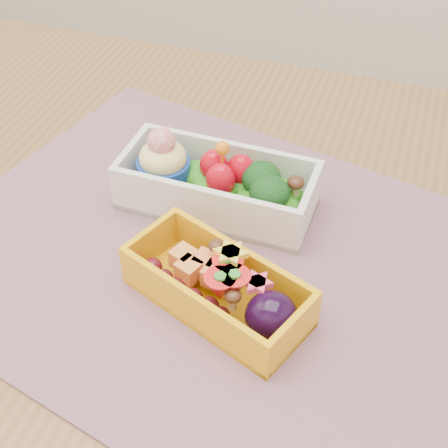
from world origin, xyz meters
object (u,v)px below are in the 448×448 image
(placemat, at_px, (214,257))
(bento_yellow, at_px, (220,288))
(table, at_px, (188,345))
(bento_white, at_px, (216,184))

(placemat, xyz_separation_m, bento_yellow, (0.02, -0.05, 0.02))
(table, xyz_separation_m, placemat, (0.02, 0.03, 0.10))
(bento_white, distance_m, bento_yellow, 0.13)
(table, relative_size, bento_white, 6.38)
(bento_yellow, bearing_deg, bento_white, 131.98)
(table, distance_m, placemat, 0.11)
(table, height_order, bento_yellow, bento_yellow)
(bento_yellow, bearing_deg, placemat, 135.74)
(table, distance_m, bento_yellow, 0.13)
(placemat, bearing_deg, bento_yellow, -65.78)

